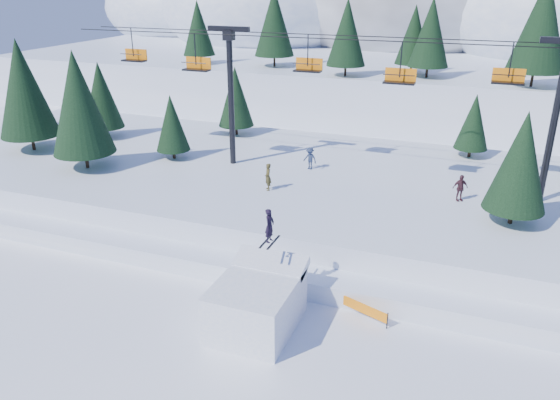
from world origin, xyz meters
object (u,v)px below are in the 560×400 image
(banner_near, at_px, (363,309))
(banner_far, at_px, (464,313))
(jump_kicker, at_px, (257,302))
(chairlift, at_px, (369,84))

(banner_near, xyz_separation_m, banner_far, (4.79, 1.37, 0.00))
(jump_kicker, relative_size, banner_far, 2.11)
(chairlift, xyz_separation_m, banner_near, (3.19, -13.46, -8.78))
(jump_kicker, xyz_separation_m, banner_near, (4.74, 2.52, -0.84))
(jump_kicker, bearing_deg, banner_far, 22.23)
(chairlift, bearing_deg, banner_far, -56.55)
(banner_near, bearing_deg, jump_kicker, -151.94)
(jump_kicker, relative_size, banner_near, 2.14)
(jump_kicker, height_order, chairlift, chairlift)
(jump_kicker, distance_m, chairlift, 17.91)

